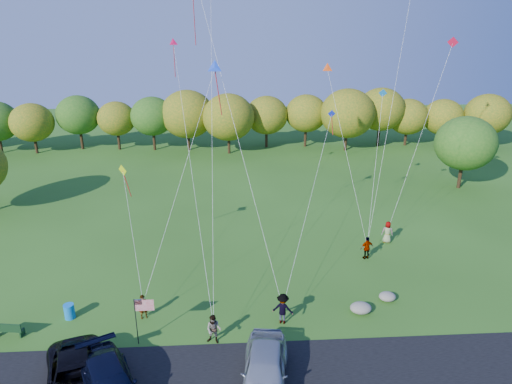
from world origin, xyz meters
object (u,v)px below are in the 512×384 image
flyer_a (143,307)px  trash_barrel (69,311)px  minivan_silver (265,370)px  flyer_b (214,329)px  flyer_d (367,248)px  flyer_e (387,232)px  park_bench (7,330)px  flyer_c (283,309)px  minivan_dark (75,378)px

flyer_a → trash_barrel: size_ratio=1.70×
minivan_silver → trash_barrel: size_ratio=5.93×
flyer_b → flyer_d: 13.87m
flyer_e → park_bench: (-24.51, -10.01, -0.37)m
flyer_d → flyer_b: bearing=25.8°
flyer_d → flyer_e: 3.40m
minivan_silver → flyer_d: bearing=62.5°
minivan_silver → flyer_e: minivan_silver is taller
flyer_b → trash_barrel: 8.92m
flyer_d → flyer_c: bearing=32.9°
minivan_dark → minivan_silver: (8.84, -0.20, 0.14)m
flyer_b → flyer_d: bearing=54.9°
flyer_a → flyer_d: bearing=2.5°
flyer_d → minivan_silver: bearing=42.3°
flyer_c → park_bench: size_ratio=1.09×
flyer_e → trash_barrel: flyer_e is taller
flyer_a → flyer_c: flyer_c is taller
minivan_silver → flyer_c: minivan_silver is taller
minivan_dark → flyer_d: size_ratio=3.18×
minivan_dark → flyer_d: bearing=16.8°
park_bench → flyer_e: bearing=30.7°
minivan_dark → flyer_e: (19.55, 14.22, 0.05)m
flyer_b → trash_barrel: (-8.49, 2.69, -0.40)m
flyer_b → flyer_c: bearing=37.8°
flyer_a → flyer_b: (4.14, -2.43, 0.09)m
flyer_b → trash_barrel: size_ratio=1.90×
trash_barrel → flyer_a: bearing=-3.4°
flyer_d → trash_barrel: (-19.35, -5.94, -0.42)m
minivan_silver → flyer_e: size_ratio=3.04×
flyer_e → park_bench: 26.48m
flyer_a → park_bench: 7.30m
flyer_d → flyer_e: bearing=-146.1°
flyer_e → flyer_a: bearing=43.2°
minivan_dark → flyer_b: size_ratio=3.25×
flyer_c → flyer_e: flyer_c is taller
flyer_e → trash_barrel: bearing=37.8°
park_bench → trash_barrel: park_bench is taller
flyer_a → park_bench: flyer_a is taller
flyer_c → flyer_b: bearing=37.8°
flyer_b → park_bench: size_ratio=1.00×
flyer_c → trash_barrel: bearing=11.1°
minivan_dark → flyer_c: (10.24, 4.64, 0.11)m
park_bench → flyer_c: bearing=10.1°
flyer_d → flyer_e: size_ratio=1.00×
flyer_b → flyer_d: (10.86, 8.62, 0.02)m
flyer_b → flyer_e: bearing=56.5°
minivan_dark → park_bench: 6.51m
minivan_dark → flyer_c: 11.25m
flyer_b → flyer_e: 17.25m
flyer_a → minivan_silver: bearing=-60.9°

